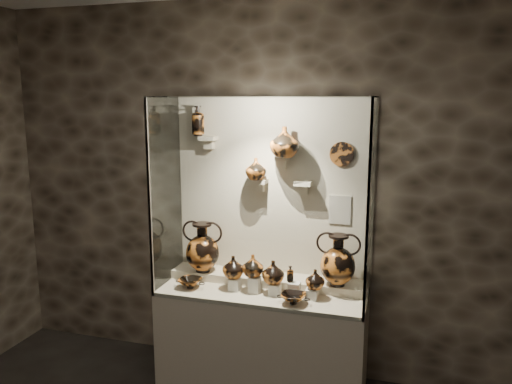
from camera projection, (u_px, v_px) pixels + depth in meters
The scene contains 34 objects.
wall_back at pixel (273, 192), 4.25m from camera, with size 5.00×0.02×3.20m, color #2D241C.
plinth at pixel (262, 339), 4.18m from camera, with size 1.70×0.60×0.80m, color #BEB199.
front_tier at pixel (262, 292), 4.10m from camera, with size 1.68×0.58×0.03m, color #C2B297.
rear_tier at pixel (268, 281), 4.26m from camera, with size 1.70×0.25×0.10m, color #C2B297.
back_panel at pixel (272, 192), 4.25m from camera, with size 1.70×0.03×1.60m, color #BEB199.
glass_front at pixel (251, 207), 3.67m from camera, with size 1.70×0.01×1.60m, color white.
glass_left at pixel (166, 193), 4.19m from camera, with size 0.01×0.60×1.60m, color white.
glass_right at pixel (371, 205), 3.72m from camera, with size 0.01×0.60×1.60m, color white.
glass_top at pixel (263, 97), 3.81m from camera, with size 1.70×0.60×0.01m, color white.
frame_post_left at pixel (150, 200), 3.92m from camera, with size 0.02×0.02×1.60m, color gray.
frame_post_right at pixel (368, 214), 3.44m from camera, with size 0.02×0.02×1.60m, color gray.
pedestal_a at pixel (235, 284), 4.10m from camera, with size 0.09×0.09×0.10m, color silver.
pedestal_b at pixel (255, 285), 4.05m from camera, with size 0.09×0.09×0.13m, color silver.
pedestal_c at pixel (275, 289), 4.01m from camera, with size 0.09×0.09×0.09m, color silver.
pedestal_d at pixel (294, 290), 3.96m from camera, with size 0.09×0.09×0.12m, color silver.
pedestal_e at pixel (312, 294), 3.92m from camera, with size 0.09×0.09×0.08m, color silver.
bracket_ul at pixel (208, 138), 4.25m from camera, with size 0.14×0.12×0.04m, color #BEB199.
bracket_ca at pixel (259, 181), 4.19m from camera, with size 0.14×0.12×0.04m, color #BEB199.
bracket_cb at pixel (282, 158), 4.10m from camera, with size 0.10×0.12×0.04m, color #BEB199.
bracket_cc at pixel (303, 183), 4.08m from camera, with size 0.14×0.12×0.04m, color #BEB199.
amphora_left at pixel (203, 247), 4.31m from camera, with size 0.35×0.35×0.44m, color #BC6724, non-canonical shape.
amphora_right at pixel (338, 260), 3.99m from camera, with size 0.34×0.34×0.42m, color #BC6724, non-canonical shape.
jug_a at pixel (233, 267), 4.09m from camera, with size 0.18×0.18×0.19m, color #BC6724.
jug_b at pixel (253, 266), 4.04m from camera, with size 0.17×0.17×0.18m, color #A4551D.
jug_c at pixel (273, 272), 4.00m from camera, with size 0.18×0.18×0.19m, color #BC6724.
jug_e at pixel (315, 279), 3.91m from camera, with size 0.15×0.15×0.16m, color #BC6724.
lekythos_small at pixel (290, 273), 3.95m from camera, with size 0.06×0.06×0.15m, color #A4551D, non-canonical shape.
kylix_left at pixel (190, 282), 4.15m from camera, with size 0.25×0.21×0.10m, color #A4551D, non-canonical shape.
kylix_right at pixel (293, 298), 3.83m from camera, with size 0.25×0.21×0.10m, color #BC6724, non-canonical shape.
lekythos_tall at pixel (198, 119), 4.24m from camera, with size 0.12×0.12×0.29m, color #BC6724, non-canonical shape.
ovoid_vase_a at pixel (256, 169), 4.14m from camera, with size 0.17×0.17×0.18m, color #A4551D.
ovoid_vase_b at pixel (285, 142), 3.99m from camera, with size 0.24×0.24×0.25m, color #A4551D.
wall_plate at pixel (342, 154), 4.00m from camera, with size 0.20×0.20×0.02m, color #A2561F.
info_placard at pixel (340, 210), 4.09m from camera, with size 0.18×0.01×0.24m, color beige.
Camera 1 is at (1.06, -1.55, 2.39)m, focal length 35.00 mm.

